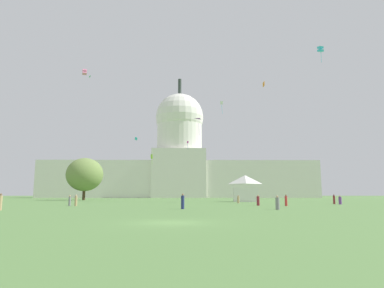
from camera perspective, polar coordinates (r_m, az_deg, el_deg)
The scene contains 23 objects.
ground_plane at distance 20.32m, azimuth -3.53°, elevation -13.10°, with size 800.00×800.00×0.00m, color #567F42.
capitol_building at distance 175.10m, azimuth -2.16°, elevation -3.58°, with size 136.76×27.82×62.82m.
event_tent at distance 77.75m, azimuth 8.96°, elevation -7.42°, with size 5.85×4.84×5.94m.
tree_west_mid at distance 103.00m, azimuth -17.63°, elevation -4.93°, with size 12.94×12.59×12.12m.
person_tan_back_right at distance 64.52m, azimuth 7.81°, elevation -9.28°, with size 0.51×0.51×1.48m.
person_red_mid_left at distance 50.70m, azimuth 15.56°, elevation -9.20°, with size 0.39×0.39×1.61m.
person_grey_front_left at distance 38.32m, azimuth 14.21°, elevation -9.67°, with size 0.60×0.60×1.51m.
person_tan_edge_east at distance 40.78m, azimuth -29.58°, elevation -8.57°, with size 0.45×0.45×1.74m.
person_maroon_near_tree_west at distance 51.51m, azimuth 11.08°, elevation -9.36°, with size 0.54×0.54×1.57m.
person_maroon_aisle_center at distance 63.40m, azimuth 22.83°, elevation -8.63°, with size 0.38×0.38×1.64m.
person_navy_edge_west at distance 38.70m, azimuth -1.58°, elevation -9.73°, with size 0.48×0.48×1.73m.
person_purple_mid_right at distance 61.76m, azimuth 23.69°, elevation -8.70°, with size 0.67×0.67×1.48m.
person_tan_near_tent at distance 51.47m, azimuth -18.97°, elevation -9.04°, with size 0.49×0.49×1.60m.
person_grey_mid_center at distance 52.97m, azimuth -19.92°, elevation -8.99°, with size 0.44×0.44×1.53m.
kite_violet_low at distance 72.38m, azimuth 1.31°, elevation 3.92°, with size 1.58×1.40×3.42m.
kite_pink_mid at distance 53.12m, azimuth -17.65°, elevation 11.49°, with size 0.79×0.82×0.75m.
kite_white_mid at distance 119.77m, azimuth 5.02°, elevation 6.72°, with size 0.91×0.79×4.53m.
kite_magenta_mid at distance 155.37m, azimuth -0.72°, elevation 0.28°, with size 0.88×0.83×4.01m.
kite_turquoise_mid at distance 117.13m, azimuth -9.40°, elevation 0.88°, with size 1.04×0.98×1.08m.
kite_lime_low at distance 109.09m, azimuth -6.81°, elevation -2.21°, with size 0.73×0.56×3.44m.
kite_cyan_mid at distance 82.72m, azimuth 20.82°, elevation 14.71°, with size 1.25×1.30×3.73m.
kite_green_high at distance 139.15m, azimuth -16.84°, elevation 10.83°, with size 0.89×0.88×0.77m.
kite_orange_mid at distance 88.31m, azimuth 11.99°, elevation 9.83°, with size 0.30×1.24×1.43m.
Camera 1 is at (0.88, -20.23, 1.64)m, focal length 31.65 mm.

